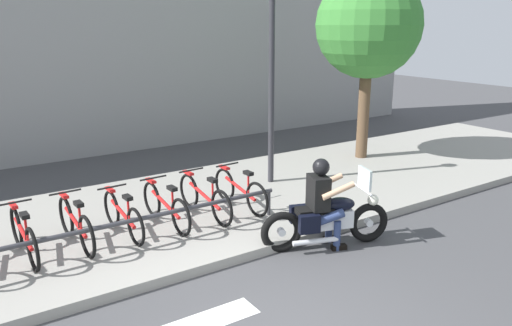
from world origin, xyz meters
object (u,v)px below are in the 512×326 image
object	(u,v)px
bicycle_2	(76,224)
rider	(323,197)
motorcycle	(327,219)
bicycle_5	(204,198)
tree_near_rack	(369,26)
bicycle_6	(240,190)
street_lamp	(272,69)
bicycle_1	(24,236)
bicycle_3	(123,215)
bicycle_4	(166,206)
bike_rack	(135,222)

from	to	relation	value
bicycle_2	rider	bearing A→B (deg)	-28.95
motorcycle	bicycle_5	distance (m)	2.19
tree_near_rack	rider	bearing A→B (deg)	-141.56
bicycle_6	street_lamp	size ratio (longest dim) A/B	0.40
bicycle_1	bicycle_6	world-z (taller)	bicycle_6
bicycle_2	tree_near_rack	size ratio (longest dim) A/B	0.35
motorcycle	rider	xyz separation A→B (m)	(-0.07, 0.03, 0.37)
bicycle_3	tree_near_rack	xyz separation A→B (m)	(6.60, 1.40, 2.85)
bicycle_1	bicycle_4	distance (m)	2.16
motorcycle	rider	bearing A→B (deg)	158.82
bicycle_1	bicycle_5	xyz separation A→B (m)	(2.89, 0.00, 0.00)
rider	bicycle_3	bearing A→B (deg)	144.63
bicycle_4	bicycle_5	xyz separation A→B (m)	(0.72, -0.00, 0.01)
bicycle_6	street_lamp	distance (m)	2.64
bicycle_6	bicycle_5	bearing A→B (deg)	179.99
bicycle_2	bike_rack	world-z (taller)	bicycle_2
bicycle_3	bicycle_6	distance (m)	2.16
bike_rack	bicycle_6	bearing A→B (deg)	14.37
bicycle_6	bicycle_1	bearing A→B (deg)	-180.00
bicycle_4	bicycle_6	distance (m)	1.44
motorcycle	bike_rack	world-z (taller)	motorcycle
street_lamp	bicycle_2	bearing A→B (deg)	-166.77
bicycle_3	tree_near_rack	size ratio (longest dim) A/B	0.34
bicycle_4	bike_rack	world-z (taller)	bicycle_4
rider	bicycle_2	size ratio (longest dim) A/B	0.89
bicycle_1	bicycle_3	xyz separation A→B (m)	(1.44, 0.00, -0.01)
bicycle_4	rider	bearing A→B (deg)	-44.69
bike_rack	bicycle_2	bearing A→B (deg)	142.49
bicycle_4	street_lamp	xyz separation A→B (m)	(2.82, 1.00, 2.02)
bicycle_1	bicycle_5	size ratio (longest dim) A/B	0.92
bicycle_4	tree_near_rack	world-z (taller)	tree_near_rack
bicycle_4	tree_near_rack	size ratio (longest dim) A/B	0.36
rider	bicycle_5	size ratio (longest dim) A/B	0.84
bicycle_6	bike_rack	world-z (taller)	bicycle_6
bicycle_3	street_lamp	xyz separation A→B (m)	(3.54, 1.00, 2.02)
bicycle_1	street_lamp	xyz separation A→B (m)	(4.99, 1.00, 2.01)
bicycle_4	street_lamp	bearing A→B (deg)	19.54
bicycle_5	street_lamp	bearing A→B (deg)	25.49
bicycle_1	bicycle_6	xyz separation A→B (m)	(3.61, 0.00, 0.00)
tree_near_rack	bicycle_5	bearing A→B (deg)	-164.80
bicycle_1	bicycle_3	size ratio (longest dim) A/B	1.01
street_lamp	tree_near_rack	distance (m)	3.19
bicycle_3	bicycle_6	bearing A→B (deg)	-0.01
bicycle_2	bicycle_6	bearing A→B (deg)	0.01
bicycle_5	bicycle_6	world-z (taller)	bicycle_5
bike_rack	motorcycle	bearing A→B (deg)	-26.09
bicycle_2	bicycle_4	world-z (taller)	bicycle_2
bicycle_5	rider	bearing A→B (deg)	-58.50
bicycle_2	bicycle_4	xyz separation A→B (m)	(1.44, 0.00, -0.01)
bicycle_3	bicycle_5	distance (m)	1.44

